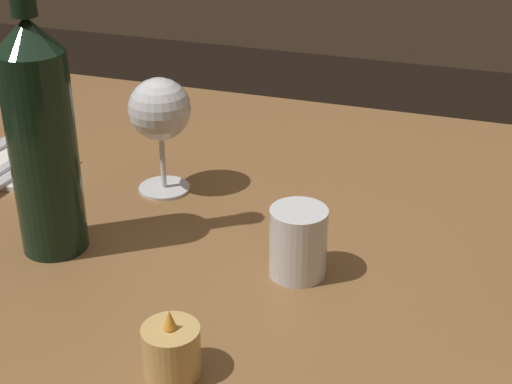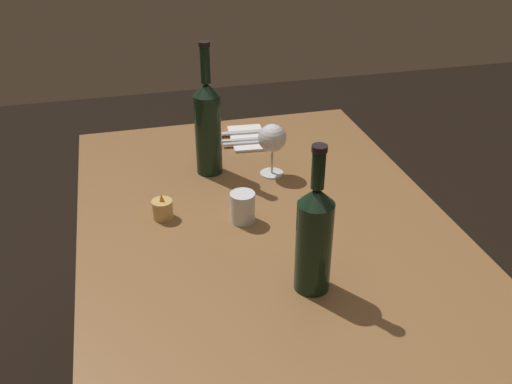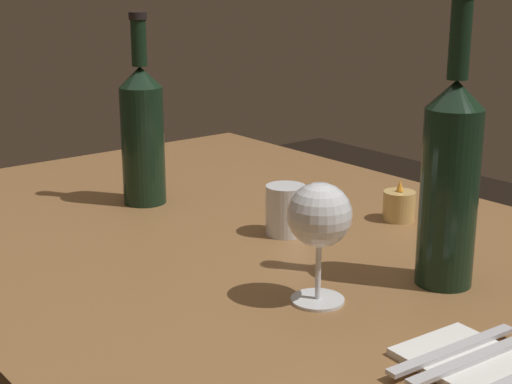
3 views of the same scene
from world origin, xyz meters
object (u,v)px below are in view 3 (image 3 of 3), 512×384
Objects in this scene: votive_candle at (399,206)px; folded_napkin at (494,374)px; fork_inner at (473,359)px; wine_bottle_second at (450,178)px; wine_glass_left at (319,218)px; wine_bottle at (142,132)px; fork_outer at (453,350)px; water_tumbler at (286,213)px.

votive_candle is 0.34× the size of folded_napkin.
wine_bottle_second is at bearing 135.74° from fork_inner.
wine_bottle reaches higher than wine_glass_left.
wine_bottle_second is 5.56× the size of votive_candle.
wine_bottle_second is (0.56, 0.11, 0.02)m from wine_bottle.
wine_bottle_second is (0.06, 0.17, 0.03)m from wine_glass_left.
wine_bottle is 0.57m from wine_bottle_second.
fork_outer is at bearing -3.58° from wine_bottle.
wine_bottle reaches higher than fork_inner.
fork_outer is (0.69, -0.04, -0.12)m from wine_bottle.
wine_glass_left is 0.26m from water_tumbler.
votive_candle is 0.47m from fork_outer.
votive_candle is 0.37× the size of fork_outer.
wine_glass_left is at bearing -64.61° from votive_candle.
fork_inner is at bearing -40.01° from votive_candle.
water_tumbler reaches higher than folded_napkin.
wine_bottle is 0.45m from votive_candle.
votive_candle is at bearing 71.66° from water_tumbler.
wine_glass_left is at bearing -109.39° from wine_bottle_second.
wine_glass_left is 0.18m from wine_bottle_second.
wine_bottle is 0.31m from water_tumbler.
votive_candle is (-0.21, 0.16, -0.12)m from wine_bottle_second.
fork_outer is (0.35, -0.31, -0.01)m from votive_candle.
wine_glass_left is 0.22m from fork_outer.
fork_outer is (0.41, -0.12, -0.02)m from water_tumbler.
water_tumbler is at bearing 164.07° from fork_inner.
wine_bottle is (-0.50, 0.05, 0.02)m from wine_glass_left.
folded_napkin is at bearing -40.14° from wine_bottle_second.
wine_glass_left reaches higher than folded_napkin.
votive_candle reaches higher than fork_inner.
votive_candle is (0.34, 0.27, -0.10)m from wine_bottle.
fork_inner and fork_outer have the same top height.
wine_glass_left reaches higher than votive_candle.
votive_candle is (0.06, 0.19, -0.01)m from water_tumbler.
water_tumbler is at bearing 16.05° from wine_bottle.
wine_bottle_second is at bearing 70.61° from wine_glass_left.
water_tumbler is 0.43× the size of fork_inner.
fork_outer is at bearing 180.00° from fork_inner.
folded_napkin is at bearing -38.19° from votive_candle.
wine_bottle is 0.87× the size of wine_bottle_second.
fork_outer reaches higher than folded_napkin.
votive_candle is 0.37× the size of fork_inner.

